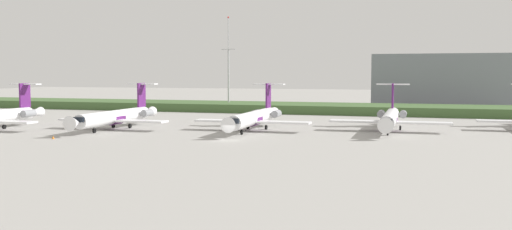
# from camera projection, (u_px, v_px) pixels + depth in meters

# --- Properties ---
(ground_plane) EXTENTS (500.00, 500.00, 0.00)m
(ground_plane) POSITION_uv_depth(u_px,v_px,m) (273.00, 124.00, 119.58)
(ground_plane) COLOR #9E9B96
(grass_berm) EXTENTS (320.00, 20.00, 2.37)m
(grass_berm) POSITION_uv_depth(u_px,v_px,m) (307.00, 108.00, 155.74)
(grass_berm) COLOR #426033
(grass_berm) RESTS_ON ground
(regional_jet_second) EXTENTS (22.81, 31.00, 9.00)m
(regional_jet_second) POSITION_uv_depth(u_px,v_px,m) (117.00, 116.00, 109.55)
(regional_jet_second) COLOR white
(regional_jet_second) RESTS_ON ground
(regional_jet_third) EXTENTS (22.81, 31.00, 9.00)m
(regional_jet_third) POSITION_uv_depth(u_px,v_px,m) (254.00, 117.00, 107.01)
(regional_jet_third) COLOR white
(regional_jet_third) RESTS_ON ground
(regional_jet_fourth) EXTENTS (22.81, 31.00, 9.00)m
(regional_jet_fourth) POSITION_uv_depth(u_px,v_px,m) (390.00, 118.00, 105.89)
(regional_jet_fourth) COLOR white
(regional_jet_fourth) RESTS_ON ground
(antenna_mast) EXTENTS (4.40, 0.50, 27.83)m
(antenna_mast) POSITION_uv_depth(u_px,v_px,m) (228.00, 72.00, 162.84)
(antenna_mast) COLOR #B2B2B7
(antenna_mast) RESTS_ON ground
(distant_hangar) EXTENTS (49.08, 25.57, 16.98)m
(distant_hangar) POSITION_uv_depth(u_px,v_px,m) (453.00, 81.00, 174.50)
(distant_hangar) COLOR gray
(distant_hangar) RESTS_ON ground
(safety_cone_front_marker) EXTENTS (0.44, 0.44, 0.55)m
(safety_cone_front_marker) POSITION_uv_depth(u_px,v_px,m) (53.00, 137.00, 92.99)
(safety_cone_front_marker) COLOR orange
(safety_cone_front_marker) RESTS_ON ground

